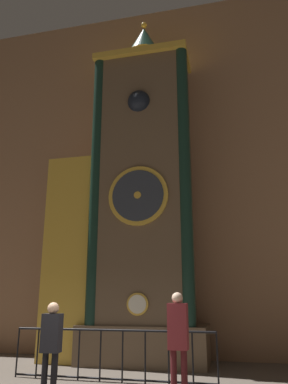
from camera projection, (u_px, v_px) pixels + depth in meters
The scene contains 5 objects.
cathedral_back_wall at pixel (144, 166), 12.82m from camera, with size 24.00×0.32×12.18m.
clock_tower at pixel (130, 203), 11.27m from camera, with size 4.65×1.80×10.90m.
railing_fence at pixel (111, 352), 8.13m from camera, with size 4.58×0.05×1.07m.
visitor_near at pixel (51, 340), 6.75m from camera, with size 0.35×0.23×1.66m.
visitor_far at pixel (178, 336), 6.48m from camera, with size 0.35×0.23×1.83m.
Camera 1 is at (2.69, -5.90, 1.75)m, focal length 35.00 mm.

